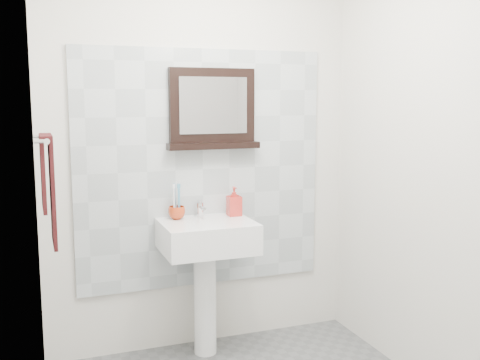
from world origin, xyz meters
The scene contains 12 objects.
back_wall centered at (0.00, 1.10, 1.25)m, with size 2.00×0.01×2.50m, color silver.
front_wall centered at (0.00, -1.10, 1.25)m, with size 2.00×0.01×2.50m, color silver.
left_wall centered at (-1.00, 0.00, 1.25)m, with size 0.01×2.20×2.50m, color silver.
right_wall centered at (1.00, 0.00, 1.25)m, with size 0.01×2.20×2.50m, color silver.
splashback centered at (0.00, 1.09, 1.15)m, with size 1.60×0.02×1.50m, color #ACB6BB.
pedestal_sink centered at (-0.04, 0.87, 0.68)m, with size 0.55×0.44×0.96m.
toothbrush_cup centered at (-0.20, 0.99, 0.90)m, with size 0.10×0.10×0.08m, color #AF3614.
toothbrushes centered at (-0.19, 0.99, 0.98)m, with size 0.05×0.04×0.21m.
soap_dispenser centered at (0.17, 0.97, 0.95)m, with size 0.08×0.08×0.18m, color red.
framed_mirror centered at (0.06, 1.06, 1.52)m, with size 0.59×0.11×0.50m.
towel_bar centered at (-0.95, 0.58, 1.40)m, with size 0.07×0.40×0.03m.
hand_towel centered at (-0.94, 0.58, 1.19)m, with size 0.06×0.30×0.55m.
Camera 1 is at (-1.01, -2.31, 1.59)m, focal length 42.00 mm.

